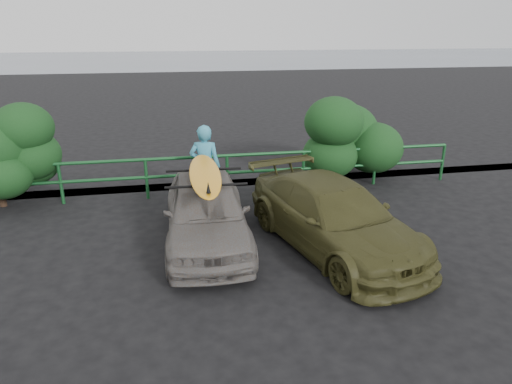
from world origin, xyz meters
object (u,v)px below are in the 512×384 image
(guardrail, at_px, (188,176))
(sedan, at_px, (206,211))
(man, at_px, (205,167))
(olive_vehicle, at_px, (334,217))
(surfboard, at_px, (205,174))

(guardrail, bearing_deg, sedan, -84.99)
(man, bearing_deg, olive_vehicle, 145.24)
(man, height_order, surfboard, man)
(sedan, bearing_deg, surfboard, 0.00)
(olive_vehicle, height_order, surfboard, surfboard)
(olive_vehicle, bearing_deg, guardrail, 112.09)
(guardrail, height_order, man, man)
(olive_vehicle, xyz_separation_m, man, (-2.20, 2.64, 0.34))
(guardrail, relative_size, surfboard, 4.98)
(guardrail, bearing_deg, surfboard, -84.99)
(guardrail, bearing_deg, man, -63.36)
(guardrail, xyz_separation_m, surfboard, (0.24, -2.77, 0.91))
(guardrail, bearing_deg, olive_vehicle, -52.84)
(sedan, height_order, surfboard, surfboard)
(olive_vehicle, bearing_deg, sedan, 149.37)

